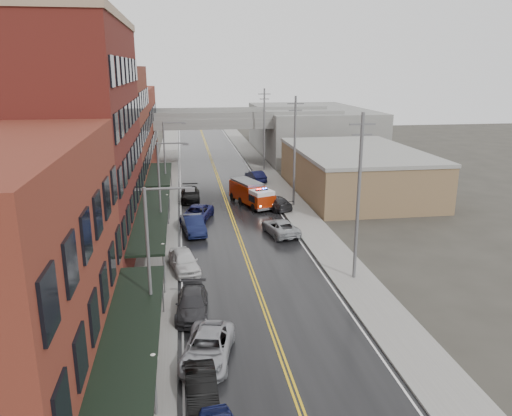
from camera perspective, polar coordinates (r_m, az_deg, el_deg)
road at (r=49.65m, az=-2.56°, el=-1.65°), size 11.00×160.00×0.02m
sidewalk_left at (r=49.46m, az=-11.00°, el=-1.92°), size 3.00×160.00×0.15m
sidewalk_right at (r=50.86m, az=5.65°, el=-1.21°), size 3.00×160.00×0.15m
curb_left at (r=49.40m, az=-9.09°, el=-1.85°), size 0.30×160.00×0.15m
curb_right at (r=50.50m, az=3.83°, el=-1.29°), size 0.30×160.00×0.15m
brick_building_b at (r=41.44m, az=-20.38°, el=6.67°), size 9.00×20.00×18.00m
brick_building_c at (r=58.72m, az=-16.92°, el=7.89°), size 9.00×15.00×15.00m
brick_building_far at (r=76.13m, az=-15.03°, el=8.55°), size 9.00×20.00×12.00m
tan_building at (r=62.05m, az=11.30°, el=3.97°), size 14.00×22.00×5.00m
right_far_block at (r=90.73m, az=6.18°, el=8.80°), size 18.00×30.00×8.00m
awning_0 at (r=24.38m, az=-14.10°, el=-13.87°), size 2.60×16.00×3.09m
awning_1 at (r=41.94m, az=-11.81°, el=-1.01°), size 2.60×18.00×3.09m
awning_2 at (r=58.90m, az=-10.96°, el=3.85°), size 2.60×13.00×3.09m
globe_lamp_0 at (r=22.93m, az=-11.60°, el=-17.74°), size 0.44×0.44×3.12m
globe_lamp_1 at (r=35.46m, az=-10.55°, el=-5.22°), size 0.44×0.44×3.12m
globe_lamp_2 at (r=48.80m, az=-10.08°, el=0.62°), size 0.44×0.44×3.12m
street_lamp_0 at (r=26.98m, az=-11.66°, el=-5.57°), size 2.64×0.22×9.00m
street_lamp_1 at (r=42.29m, az=-10.64°, el=2.28°), size 2.64×0.22×9.00m
street_lamp_2 at (r=57.97m, az=-10.16°, el=5.92°), size 2.64×0.22×9.00m
utility_pole_0 at (r=35.36m, az=11.64°, el=1.45°), size 1.80×0.24×12.00m
utility_pole_1 at (r=54.18m, az=4.44°, el=6.64°), size 1.80×0.24×12.00m
utility_pole_2 at (r=73.63m, az=0.95°, el=9.09°), size 1.80×0.24×12.00m
overpass at (r=79.78m, az=-5.07°, el=9.32°), size 40.00×10.00×7.50m
fire_truck at (r=55.42m, az=-0.50°, el=1.71°), size 4.56×7.43×2.59m
parked_car_left_1 at (r=24.50m, az=-6.27°, el=-19.71°), size 1.54×4.10×1.34m
parked_car_left_2 at (r=27.16m, az=-5.55°, el=-15.65°), size 3.47×5.63×1.45m
parked_car_left_3 at (r=31.80m, az=-7.32°, el=-10.81°), size 2.28×4.91×1.39m
parked_car_left_4 at (r=38.17m, az=-8.23°, el=-6.02°), size 2.71×4.93×1.59m
parked_car_left_5 at (r=46.51m, az=-7.16°, el=-1.92°), size 2.41×5.18×1.65m
parked_car_left_6 at (r=50.30m, az=-6.78°, el=-0.64°), size 3.95×5.86×1.49m
parked_car_left_7 at (r=58.07m, az=-7.53°, el=1.59°), size 2.27×5.35×1.54m
parked_car_right_0 at (r=45.94m, az=2.80°, el=-2.19°), size 3.23×5.44×1.42m
parked_car_right_1 at (r=54.14m, az=2.23°, el=0.62°), size 3.47×5.33×1.44m
parked_car_right_2 at (r=62.56m, az=-0.34°, el=2.66°), size 1.80×4.04×1.35m
parked_car_right_3 at (r=67.15m, az=-0.04°, el=3.66°), size 2.49×4.92×1.55m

